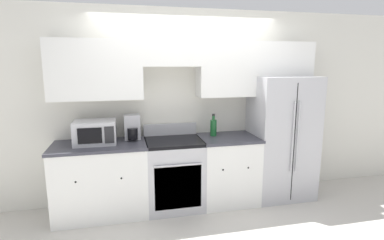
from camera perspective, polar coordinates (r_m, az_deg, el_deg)
ground_plane at (r=3.96m, az=1.06°, el=-17.63°), size 12.00×12.00×0.00m
wall_back at (r=4.08m, az=-0.72°, el=5.29°), size 8.00×0.39×2.60m
lower_cabinets_left at (r=3.97m, az=-16.90°, el=-10.78°), size 1.14×0.64×0.91m
lower_cabinets_right at (r=4.18m, az=6.74°, el=-9.26°), size 0.78×0.64×0.91m
oven_range at (r=4.00m, az=-3.45°, el=-10.07°), size 0.73×0.65×1.07m
refrigerator at (r=4.46m, az=16.26°, el=-3.01°), size 0.85×0.81×1.71m
microwave at (r=3.84m, az=-17.95°, el=-2.20°), size 0.50×0.38×0.29m
bottle at (r=4.06m, az=4.10°, el=-1.37°), size 0.09×0.09×0.30m
electric_kettle at (r=3.94m, az=-11.31°, el=-1.48°), size 0.20×0.26×0.32m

